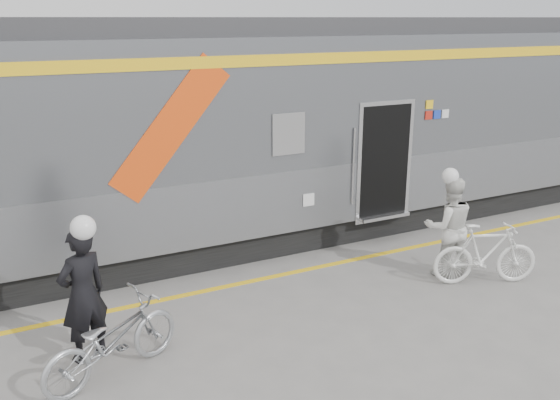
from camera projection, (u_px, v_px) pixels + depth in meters
ground at (313, 345)px, 7.73m from camera, size 90.00×90.00×0.00m
train at (242, 132)px, 11.06m from camera, size 24.00×3.17×4.10m
safety_strip at (247, 282)px, 9.57m from camera, size 24.00×0.12×0.01m
man at (83, 295)px, 7.21m from camera, size 0.74×0.62×1.73m
bicycle_left at (112, 340)px, 6.94m from camera, size 1.92×1.27×0.95m
woman at (449, 227)px, 9.63m from camera, size 0.99×0.89×1.67m
bicycle_right at (486, 254)px, 9.39m from camera, size 1.74×1.07×1.01m
helmet_man at (74, 216)px, 6.91m from camera, size 0.30×0.30×0.30m
helmet_woman at (454, 169)px, 9.35m from camera, size 0.27×0.27×0.27m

